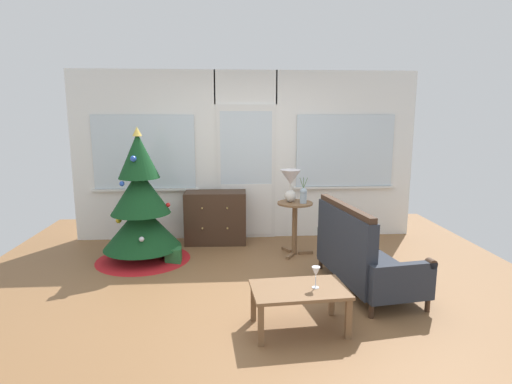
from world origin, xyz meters
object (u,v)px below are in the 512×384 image
christmas_tree (141,211)px  dresser_cabinet (216,217)px  flower_vase (303,195)px  wine_glass (316,273)px  settee_sofa (360,256)px  side_table (295,218)px  table_lamp (291,181)px  gift_box (173,255)px  coffee_table (299,294)px

christmas_tree → dresser_cabinet: 1.20m
flower_vase → wine_glass: (-0.24, -1.97, -0.32)m
dresser_cabinet → christmas_tree: bearing=-144.2°
settee_sofa → side_table: size_ratio=2.08×
flower_vase → dresser_cabinet: bearing=151.0°
table_lamp → gift_box: 1.83m
side_table → coffee_table: size_ratio=0.83×
wine_glass → gift_box: bearing=129.6°
table_lamp → coffee_table: size_ratio=0.50×
coffee_table → wine_glass: (0.14, -0.00, 0.20)m
side_table → table_lamp: (-0.06, 0.04, 0.50)m
settee_sofa → wine_glass: bearing=-128.5°
dresser_cabinet → table_lamp: 1.33m
dresser_cabinet → coffee_table: bearing=-72.8°
dresser_cabinet → table_lamp: bearing=-28.5°
gift_box → settee_sofa: bearing=-23.7°
settee_sofa → side_table: settee_sofa is taller
christmas_tree → gift_box: 0.71m
side_table → coffee_table: side_table is taller
dresser_cabinet → wine_glass: bearing=-70.1°
christmas_tree → coffee_table: christmas_tree is taller
dresser_cabinet → settee_sofa: size_ratio=0.60×
flower_vase → settee_sofa: bearing=-69.0°
table_lamp → coffee_table: 2.19m
christmas_tree → flower_vase: 2.15m
table_lamp → wine_glass: 2.13m
table_lamp → settee_sofa: bearing=-64.2°
dresser_cabinet → coffee_table: size_ratio=1.04×
dresser_cabinet → flower_vase: bearing=-29.0°
christmas_tree → wine_glass: 2.73m
flower_vase → side_table: bearing=149.0°
christmas_tree → side_table: bearing=2.3°
wine_glass → gift_box: 2.36m
flower_vase → wine_glass: flower_vase is taller
settee_sofa → flower_vase: size_ratio=4.35×
gift_box → table_lamp: bearing=10.2°
christmas_tree → table_lamp: (1.98, 0.12, 0.36)m
coffee_table → table_lamp: bearing=83.9°
side_table → coffee_table: bearing=-97.9°
table_lamp → flower_vase: size_ratio=1.26×
dresser_cabinet → gift_box: (-0.53, -0.84, -0.29)m
dresser_cabinet → table_lamp: size_ratio=2.07×
coffee_table → wine_glass: 0.25m
dresser_cabinet → gift_box: bearing=-122.0°
christmas_tree → settee_sofa: (2.57, -1.11, -0.28)m
christmas_tree → settee_sofa: christmas_tree is taller
dresser_cabinet → gift_box: 1.04m
dresser_cabinet → side_table: (1.09, -0.60, 0.13)m
gift_box → christmas_tree: bearing=159.0°
flower_vase → gift_box: flower_vase is taller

